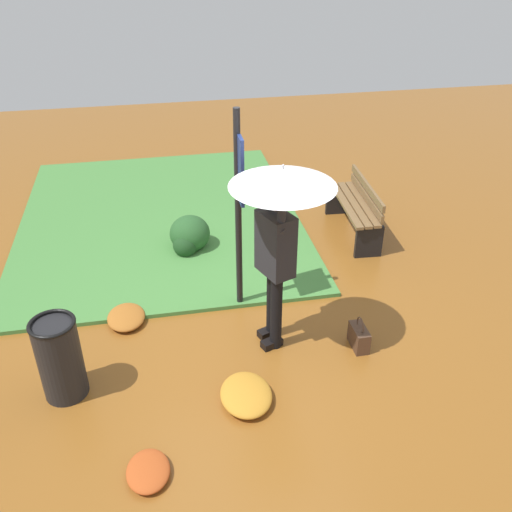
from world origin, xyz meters
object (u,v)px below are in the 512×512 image
person_with_umbrella (279,213)px  handbag (359,337)px  park_bench (356,207)px  info_sign_post (239,190)px  trash_bin (60,358)px

person_with_umbrella → handbag: person_with_umbrella is taller
handbag → park_bench: park_bench is taller
info_sign_post → park_bench: size_ratio=1.64×
park_bench → trash_bin: size_ratio=1.68×
trash_bin → info_sign_post: bearing=120.1°
person_with_umbrella → handbag: bearing=77.2°
park_bench → trash_bin: (2.44, -3.70, 0.02)m
info_sign_post → park_bench: info_sign_post is taller
info_sign_post → handbag: size_ratio=6.22×
info_sign_post → handbag: bearing=48.0°
park_bench → info_sign_post: bearing=-53.6°
person_with_umbrella → trash_bin: (0.29, -2.09, -1.13)m
info_sign_post → trash_bin: bearing=-59.9°
person_with_umbrella → info_sign_post: (-0.78, -0.24, -0.11)m
info_sign_post → person_with_umbrella: bearing=17.4°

